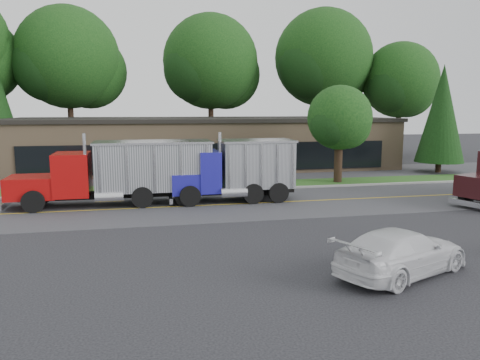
# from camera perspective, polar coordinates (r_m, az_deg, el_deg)

# --- Properties ---
(ground) EXTENTS (140.00, 140.00, 0.00)m
(ground) POSITION_cam_1_polar(r_m,az_deg,el_deg) (16.31, 0.81, -9.44)
(ground) COLOR #3A3A40
(ground) RESTS_ON ground
(road) EXTENTS (60.00, 8.00, 0.02)m
(road) POSITION_cam_1_polar(r_m,az_deg,el_deg) (24.88, -3.87, -3.11)
(road) COLOR #505054
(road) RESTS_ON ground
(center_line) EXTENTS (60.00, 0.12, 0.01)m
(center_line) POSITION_cam_1_polar(r_m,az_deg,el_deg) (24.88, -3.87, -3.11)
(center_line) COLOR gold
(center_line) RESTS_ON ground
(curb) EXTENTS (60.00, 0.30, 0.12)m
(curb) POSITION_cam_1_polar(r_m,az_deg,el_deg) (28.97, -5.08, -1.45)
(curb) COLOR #9E9E99
(curb) RESTS_ON ground
(grass_verge) EXTENTS (60.00, 3.40, 0.03)m
(grass_verge) POSITION_cam_1_polar(r_m,az_deg,el_deg) (30.73, -5.50, -0.87)
(grass_verge) COLOR #306522
(grass_verge) RESTS_ON ground
(far_parking) EXTENTS (60.00, 7.00, 0.02)m
(far_parking) POSITION_cam_1_polar(r_m,az_deg,el_deg) (35.64, -6.45, 0.43)
(far_parking) COLOR #505054
(far_parking) RESTS_ON ground
(strip_mall) EXTENTS (32.00, 12.00, 4.00)m
(strip_mall) POSITION_cam_1_polar(r_m,az_deg,el_deg) (41.59, -4.59, 4.40)
(strip_mall) COLOR #9B7D5F
(strip_mall) RESTS_ON ground
(tree_far_b) EXTENTS (10.48, 9.86, 14.94)m
(tree_far_b) POSITION_cam_1_polar(r_m,az_deg,el_deg) (49.84, -20.03, 13.30)
(tree_far_b) COLOR #382619
(tree_far_b) RESTS_ON ground
(tree_far_c) EXTENTS (10.36, 9.75, 14.78)m
(tree_far_c) POSITION_cam_1_polar(r_m,az_deg,el_deg) (50.01, -3.45, 13.65)
(tree_far_c) COLOR #382619
(tree_far_c) RESTS_ON ground
(tree_far_d) EXTENTS (10.94, 10.30, 15.61)m
(tree_far_d) POSITION_cam_1_polar(r_m,az_deg,el_deg) (52.32, 10.23, 13.90)
(tree_far_d) COLOR #382619
(tree_far_d) RESTS_ON ground
(tree_far_e) EXTENTS (8.50, 8.00, 12.13)m
(tree_far_e) POSITION_cam_1_polar(r_m,az_deg,el_deg) (53.91, 19.01, 11.04)
(tree_far_e) COLOR #382619
(tree_far_e) RESTS_ON ground
(evergreen_right) EXTENTS (3.76, 3.76, 8.55)m
(evergreen_right) POSITION_cam_1_polar(r_m,az_deg,el_deg) (40.60, 23.36, 7.43)
(evergreen_right) COLOR #382619
(evergreen_right) RESTS_ON ground
(tree_verge) EXTENTS (4.69, 4.42, 6.69)m
(tree_verge) POSITION_cam_1_polar(r_m,az_deg,el_deg) (33.09, 12.11, 7.07)
(tree_verge) COLOR #382619
(tree_verge) RESTS_ON ground
(dump_truck_red) EXTENTS (10.62, 2.71, 3.36)m
(dump_truck_red) POSITION_cam_1_polar(r_m,az_deg,el_deg) (25.54, -13.71, 1.09)
(dump_truck_red) COLOR black
(dump_truck_red) RESTS_ON ground
(dump_truck_blue) EXTENTS (6.85, 2.66, 3.36)m
(dump_truck_blue) POSITION_cam_1_polar(r_m,az_deg,el_deg) (25.92, -0.10, 1.41)
(dump_truck_blue) COLOR black
(dump_truck_blue) RESTS_ON ground
(rally_car) EXTENTS (5.29, 3.82, 1.42)m
(rally_car) POSITION_cam_1_polar(r_m,az_deg,el_deg) (15.40, 19.13, -8.28)
(rally_car) COLOR silver
(rally_car) RESTS_ON ground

